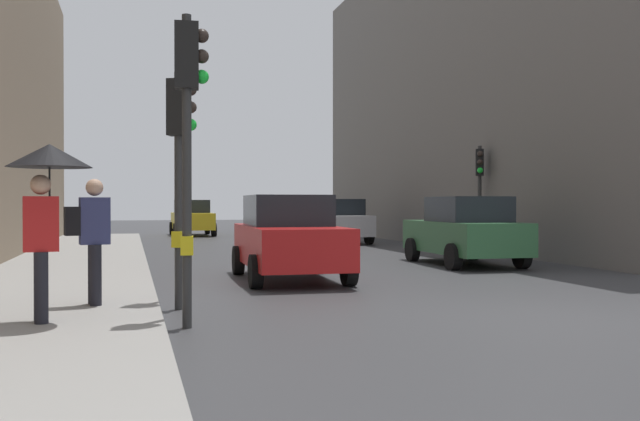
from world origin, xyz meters
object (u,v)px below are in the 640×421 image
object	(u,v)px
traffic_light_near_left	(189,113)
car_yellow_taxi	(192,218)
car_green_estate	(465,231)
pedestrian_with_umbrella	(47,182)
car_white_compact	(282,216)
pedestrian_with_grey_backpack	(91,234)
traffic_light_mid_street	(480,179)
car_silver_hatchback	(336,221)
car_red_sedan	(289,237)
traffic_light_near_right	(180,146)

from	to	relation	value
traffic_light_near_left	car_yellow_taxi	world-z (taller)	traffic_light_near_left
car_green_estate	pedestrian_with_umbrella	world-z (taller)	pedestrian_with_umbrella
car_green_estate	pedestrian_with_umbrella	distance (m)	12.05
car_white_compact	pedestrian_with_grey_backpack	bearing A→B (deg)	-107.15
traffic_light_mid_street	traffic_light_near_left	bearing A→B (deg)	-131.70
traffic_light_mid_street	car_yellow_taxi	bearing A→B (deg)	116.61
car_silver_hatchback	traffic_light_mid_street	bearing A→B (deg)	-69.44
traffic_light_mid_street	car_yellow_taxi	xyz separation A→B (m)	(-7.67, 15.32, -1.47)
traffic_light_mid_street	pedestrian_with_grey_backpack	distance (m)	14.91
car_yellow_taxi	car_white_compact	size ratio (longest dim) A/B	0.98
pedestrian_with_umbrella	traffic_light_mid_street	bearing A→B (deg)	43.98
car_red_sedan	car_white_compact	distance (m)	24.63
car_green_estate	pedestrian_with_grey_backpack	bearing A→B (deg)	-144.85
traffic_light_near_left	car_green_estate	xyz separation A→B (m)	(7.61, 7.54, -1.86)
pedestrian_with_umbrella	pedestrian_with_grey_backpack	world-z (taller)	pedestrian_with_umbrella
car_green_estate	car_red_sedan	xyz separation A→B (m)	(-5.15, -2.27, 0.00)
traffic_light_near_right	car_silver_hatchback	bearing A→B (deg)	66.27
car_green_estate	car_silver_hatchback	size ratio (longest dim) A/B	0.99
traffic_light_near_left	car_green_estate	world-z (taller)	traffic_light_near_left
traffic_light_near_left	traffic_light_mid_street	world-z (taller)	traffic_light_near_left
traffic_light_near_right	car_white_compact	xyz separation A→B (m)	(7.42, 27.78, -1.56)
car_green_estate	pedestrian_with_grey_backpack	xyz separation A→B (m)	(-8.86, -6.24, 0.29)
car_yellow_taxi	car_red_sedan	xyz separation A→B (m)	(0.23, -21.17, 0.00)
pedestrian_with_grey_backpack	car_yellow_taxi	bearing A→B (deg)	82.11
traffic_light_near_left	car_red_sedan	distance (m)	6.11
car_red_sedan	pedestrian_with_grey_backpack	xyz separation A→B (m)	(-3.72, -3.97, 0.29)
traffic_light_mid_street	pedestrian_with_grey_backpack	size ratio (longest dim) A/B	1.92
traffic_light_near_left	car_silver_hatchback	xyz separation A→B (m)	(7.27, 18.16, -1.86)
car_red_sedan	pedestrian_with_grey_backpack	bearing A→B (deg)	-133.11
traffic_light_near_left	traffic_light_near_right	size ratio (longest dim) A/B	1.13
traffic_light_near_left	pedestrian_with_umbrella	distance (m)	1.91
traffic_light_near_right	pedestrian_with_umbrella	xyz separation A→B (m)	(-1.69, -1.68, -0.60)
car_green_estate	pedestrian_with_umbrella	size ratio (longest dim) A/B	1.98
car_yellow_taxi	car_red_sedan	size ratio (longest dim) A/B	0.99
traffic_light_mid_street	car_yellow_taxi	distance (m)	17.19
car_red_sedan	car_silver_hatchback	bearing A→B (deg)	69.55
traffic_light_near_left	car_yellow_taxi	size ratio (longest dim) A/B	0.94
car_white_compact	traffic_light_near_left	bearing A→B (deg)	-104.17
car_green_estate	car_red_sedan	distance (m)	5.63
car_white_compact	pedestrian_with_grey_backpack	xyz separation A→B (m)	(-8.67, -28.09, 0.29)
car_silver_hatchback	pedestrian_with_umbrella	size ratio (longest dim) A/B	2.00
car_yellow_taxi	car_silver_hatchback	world-z (taller)	same
car_yellow_taxi	car_white_compact	distance (m)	5.96
car_yellow_taxi	traffic_light_near_left	bearing A→B (deg)	-94.84
traffic_light_near_left	car_yellow_taxi	bearing A→B (deg)	85.16
traffic_light_mid_street	pedestrian_with_umbrella	distance (m)	16.12
car_red_sedan	traffic_light_near_left	bearing A→B (deg)	-115.09
traffic_light_mid_street	car_green_estate	size ratio (longest dim) A/B	0.80
car_yellow_taxi	car_silver_hatchback	size ratio (longest dim) A/B	0.99
traffic_light_near_left	car_silver_hatchback	bearing A→B (deg)	68.17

